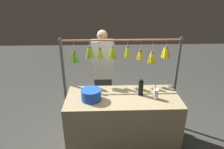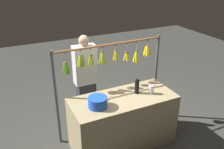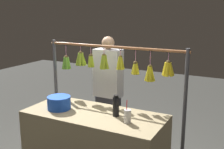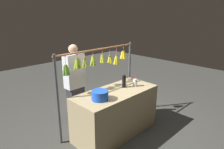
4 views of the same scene
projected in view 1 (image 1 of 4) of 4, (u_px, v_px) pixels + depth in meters
ground_plane at (122, 143)px, 3.14m from camera, size 12.00×12.00×0.00m
market_counter at (122, 121)px, 2.98m from camera, size 1.59×0.70×0.84m
display_rack at (120, 63)px, 3.10m from camera, size 1.85×0.14×1.57m
water_bottle at (141, 88)px, 2.81m from camera, size 0.07×0.07×0.24m
blue_bucket at (91, 95)px, 2.71m from camera, size 0.27×0.27×0.15m
drink_cup at (156, 94)px, 2.73m from camera, size 0.07×0.07×0.24m
vendor_person at (103, 76)px, 3.60m from camera, size 0.38×0.21×1.61m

